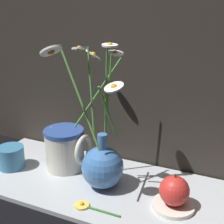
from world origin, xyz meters
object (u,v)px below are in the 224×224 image
vase_with_flowers (102,161)px  yellow_mug (11,157)px  orange_fruit (174,191)px  ceramic_pitcher (65,147)px

vase_with_flowers → yellow_mug: bearing=-176.0°
vase_with_flowers → orange_fruit: 0.20m
vase_with_flowers → ceramic_pitcher: vase_with_flowers is taller
yellow_mug → orange_fruit: orange_fruit is taller
vase_with_flowers → yellow_mug: vase_with_flowers is taller
vase_with_flowers → orange_fruit: size_ratio=4.82×
vase_with_flowers → yellow_mug: (-0.29, -0.02, -0.04)m
ceramic_pitcher → orange_fruit: bearing=-9.9°
yellow_mug → orange_fruit: (0.48, 0.01, 0.01)m
vase_with_flowers → ceramic_pitcher: (-0.14, 0.05, -0.01)m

